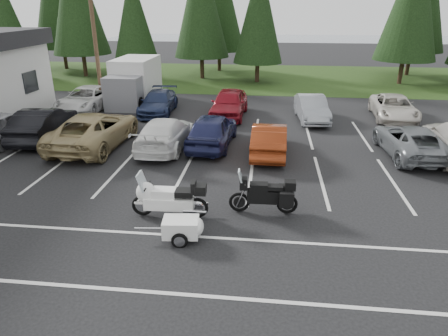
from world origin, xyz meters
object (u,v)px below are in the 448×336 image
Objects in this scene: car_near_5 at (269,139)px; adventure_motorcycle at (264,192)px; car_near_6 at (411,141)px; car_far_2 at (229,103)px; box_truck at (132,82)px; car_far_0 at (87,99)px; car_near_2 at (95,130)px; utility_pole at (94,31)px; car_far_4 at (394,108)px; touring_motorcycle at (169,195)px; car_near_0 at (1,127)px; car_near_1 at (44,124)px; car_far_3 at (312,108)px; car_far_1 at (158,102)px; car_near_4 at (212,130)px; car_near_3 at (165,133)px; cargo_trailer at (181,229)px.

car_near_5 is 5.55m from adventure_motorcycle.
car_far_2 reaches higher than car_near_6.
box_truck is 1.07× the size of car_far_0.
car_near_2 reaches higher than car_far_0.
car_near_2 is (1.00, -8.62, -0.64)m from box_truck.
car_far_2 is at bearing -13.48° from utility_pole.
car_far_2 is (5.74, 6.02, 0.00)m from car_near_2.
car_far_4 is (15.35, 6.60, -0.14)m from car_near_2.
touring_motorcycle is at bearing 131.15° from car_near_2.
box_truck reaches higher than car_far_0.
car_near_0 is 0.88× the size of car_far_0.
car_near_1 reaches higher than car_far_3.
car_far_1 is at bearing 171.02° from car_far_3.
car_near_1 is at bearing -4.58° from car_near_6.
car_near_5 is 1.58× the size of touring_motorcycle.
car_near_0 reaches higher than adventure_motorcycle.
car_far_0 is at bearing 179.18° from car_far_2.
car_near_5 is at bearing -43.72° from box_truck.
car_near_4 reaches higher than car_far_1.
car_near_5 is (8.16, -0.14, -0.11)m from car_near_2.
car_near_2 is 1.37× the size of car_near_5.
car_near_3 is 8.05m from cargo_trailer.
cargo_trailer is at bearing -54.05° from car_far_0.
car_near_4 is 3.17× the size of cargo_trailer.
car_far_2 reaches higher than car_far_0.
car_far_1 is 1.08× the size of car_far_3.
utility_pole is at bearing -50.47° from car_near_3.
car_near_1 is at bearing 137.06° from touring_motorcycle.
car_near_6 is 3.32× the size of cargo_trailer.
utility_pole reaches higher than box_truck.
car_near_1 is at bearing -4.59° from car_near_3.
car_far_2 is 1.11× the size of car_far_3.
car_far_3 is at bearing -14.03° from box_truck.
touring_motorcycle is at bearing -76.41° from car_far_1.
car_far_4 is (9.86, 5.96, -0.12)m from car_near_4.
car_near_1 is at bearing -157.92° from car_far_4.
car_far_2 reaches higher than touring_motorcycle.
car_far_0 is (-3.32, 6.58, -0.08)m from car_near_2.
car_near_0 is 21.11m from car_far_4.
car_near_0 is 4.71m from car_near_2.
car_near_2 is 1.23× the size of car_far_2.
utility_pole reaches higher than car_far_2.
cargo_trailer is at bearing 72.96° from car_near_5.
car_near_2 is at bearing -130.97° from car_far_2.
car_far_4 is at bearing -2.05° from car_far_1.
car_far_0 is 3.58× the size of cargo_trailer.
car_near_0 is 0.95× the size of car_near_1.
car_near_5 is 0.88× the size of car_near_6.
cargo_trailer is at bearing -65.72° from touring_motorcycle.
car_far_0 is 2.15× the size of adventure_motorcycle.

